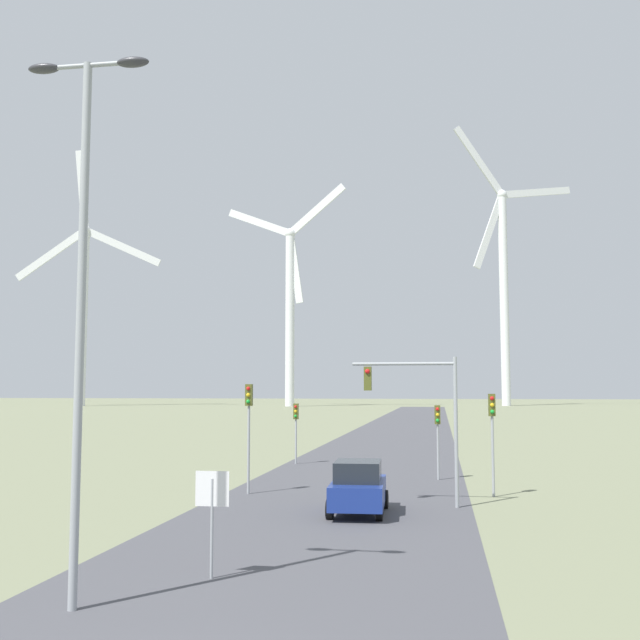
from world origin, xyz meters
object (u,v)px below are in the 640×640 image
(streetlamp, at_px, (82,265))
(traffic_light_post_mid_left, at_px, (296,419))
(traffic_light_post_near_left, at_px, (249,414))
(wind_turbine_center, at_px, (504,276))
(stop_sign_near, at_px, (212,503))
(car_approaching, at_px, (358,487))
(traffic_light_post_near_right, at_px, (492,421))
(traffic_light_post_mid_right, at_px, (438,425))
(traffic_light_mast_overhead, at_px, (418,400))
(wind_turbine_far_left, at_px, (83,295))
(wind_turbine_left, at_px, (290,299))

(streetlamp, relative_size, traffic_light_post_mid_left, 3.23)
(traffic_light_post_near_left, distance_m, wind_turbine_center, 164.83)
(stop_sign_near, bearing_deg, traffic_light_post_near_left, 101.01)
(car_approaching, bearing_deg, traffic_light_post_near_left, 140.37)
(traffic_light_post_near_left, distance_m, traffic_light_post_mid_left, 12.37)
(traffic_light_post_near_right, xyz_separation_m, wind_turbine_center, (14.27, 159.68, 29.37))
(traffic_light_post_near_left, distance_m, traffic_light_post_mid_right, 9.83)
(traffic_light_mast_overhead, bearing_deg, wind_turbine_far_left, 120.82)
(traffic_light_mast_overhead, bearing_deg, stop_sign_near, -111.54)
(wind_turbine_center, bearing_deg, traffic_light_post_mid_left, -99.43)
(traffic_light_post_mid_left, relative_size, wind_turbine_left, 0.06)
(traffic_light_post_mid_right, xyz_separation_m, traffic_light_mast_overhead, (-0.68, -8.27, 1.31))
(streetlamp, bearing_deg, traffic_light_mast_overhead, 65.53)
(traffic_light_post_mid_left, bearing_deg, wind_turbine_far_left, 121.24)
(traffic_light_post_mid_right, bearing_deg, streetlamp, -107.59)
(traffic_light_post_near_left, xyz_separation_m, traffic_light_post_mid_right, (7.75, 6.01, -0.69))
(car_approaching, distance_m, wind_turbine_center, 168.66)
(car_approaching, bearing_deg, traffic_light_post_mid_right, 74.97)
(traffic_light_mast_overhead, distance_m, wind_turbine_left, 154.16)
(wind_turbine_center, bearing_deg, stop_sign_near, -97.08)
(traffic_light_post_near_right, relative_size, traffic_light_post_mid_right, 1.17)
(traffic_light_post_mid_left, bearing_deg, traffic_light_post_mid_right, -37.92)
(stop_sign_near, relative_size, wind_turbine_left, 0.05)
(traffic_light_post_mid_right, distance_m, wind_turbine_left, 146.57)
(traffic_light_post_mid_left, bearing_deg, streetlamp, -87.91)
(traffic_light_post_mid_left, height_order, wind_turbine_far_left, wind_turbine_far_left)
(traffic_light_post_mid_right, relative_size, wind_turbine_far_left, 0.05)
(streetlamp, bearing_deg, stop_sign_near, 55.12)
(traffic_light_post_mid_right, bearing_deg, car_approaching, -105.03)
(car_approaching, distance_m, wind_turbine_left, 156.00)
(traffic_light_post_mid_left, relative_size, traffic_light_post_mid_right, 0.98)
(wind_turbine_left, bearing_deg, traffic_light_post_near_left, -79.30)
(traffic_light_post_mid_left, xyz_separation_m, wind_turbine_left, (-27.27, 133.97, 23.43))
(stop_sign_near, xyz_separation_m, car_approaching, (2.39, 9.35, -0.79))
(wind_turbine_center, bearing_deg, wind_turbine_left, -164.78)
(stop_sign_near, relative_size, wind_turbine_center, 0.03)
(traffic_light_post_near_left, height_order, wind_turbine_center, wind_turbine_center)
(traffic_light_post_near_right, relative_size, traffic_light_post_mid_left, 1.19)
(wind_turbine_center, bearing_deg, traffic_light_mast_overhead, -96.02)
(traffic_light_post_near_left, height_order, traffic_light_mast_overhead, traffic_light_mast_overhead)
(stop_sign_near, distance_m, traffic_light_post_mid_right, 20.20)
(traffic_light_post_mid_right, xyz_separation_m, wind_turbine_left, (-35.40, 140.29, 23.38))
(wind_turbine_far_left, bearing_deg, stop_sign_near, -62.30)
(traffic_light_mast_overhead, relative_size, car_approaching, 1.32)
(traffic_light_mast_overhead, distance_m, wind_turbine_far_left, 169.82)
(wind_turbine_left, bearing_deg, traffic_light_post_mid_right, -75.84)
(wind_turbine_left, bearing_deg, streetlamp, -80.12)
(stop_sign_near, height_order, wind_turbine_center, wind_turbine_center)
(traffic_light_post_near_right, bearing_deg, wind_turbine_center, 84.89)
(streetlamp, relative_size, traffic_light_mast_overhead, 2.03)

